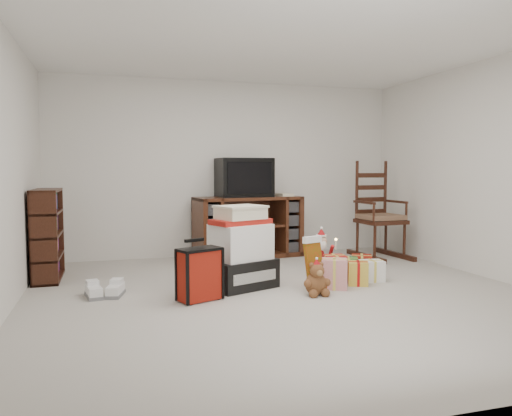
# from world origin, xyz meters

# --- Properties ---
(room) EXTENTS (5.01, 5.01, 2.51)m
(room) POSITION_xyz_m (0.00, 0.00, 1.25)
(room) COLOR #B2ACA3
(room) RESTS_ON ground
(tv_stand) EXTENTS (1.56, 0.74, 0.86)m
(tv_stand) POSITION_xyz_m (0.23, 2.20, 0.43)
(tv_stand) COLOR #482414
(tv_stand) RESTS_ON floor
(bookshelf) EXTENTS (0.28, 0.84, 1.02)m
(bookshelf) POSITION_xyz_m (-2.33, 1.48, 0.49)
(bookshelf) COLOR #3B1C10
(bookshelf) RESTS_ON floor
(rocking_chair) EXTENTS (0.63, 0.98, 1.42)m
(rocking_chair) POSITION_xyz_m (2.01, 1.72, 0.49)
(rocking_chair) COLOR #3B1C10
(rocking_chair) RESTS_ON floor
(gift_pile) EXTENTS (0.80, 0.70, 0.84)m
(gift_pile) POSITION_xyz_m (-0.34, 0.46, 0.37)
(gift_pile) COLOR black
(gift_pile) RESTS_ON floor
(red_suitcase) EXTENTS (0.43, 0.33, 0.59)m
(red_suitcase) POSITION_xyz_m (-0.85, 0.06, 0.26)
(red_suitcase) COLOR maroon
(red_suitcase) RESTS_ON floor
(stocking) EXTENTS (0.29, 0.20, 0.57)m
(stocking) POSITION_xyz_m (0.34, 0.12, 0.28)
(stocking) COLOR #0F680B
(stocking) RESTS_ON floor
(teddy_bear) EXTENTS (0.22, 0.19, 0.32)m
(teddy_bear) POSITION_xyz_m (0.29, -0.06, 0.14)
(teddy_bear) COLOR brown
(teddy_bear) RESTS_ON floor
(santa_figurine) EXTENTS (0.28, 0.26, 0.57)m
(santa_figurine) POSITION_xyz_m (0.69, 0.71, 0.22)
(santa_figurine) COLOR #A01114
(santa_figurine) RESTS_ON floor
(mrs_claus_figurine) EXTENTS (0.29, 0.28, 0.60)m
(mrs_claus_figurine) POSITION_xyz_m (-0.57, 0.67, 0.23)
(mrs_claus_figurine) COLOR #A01114
(mrs_claus_figurine) RESTS_ON floor
(sneaker_pair) EXTENTS (0.40, 0.34, 0.11)m
(sneaker_pair) POSITION_xyz_m (-1.72, 0.47, 0.06)
(sneaker_pair) COLOR white
(sneaker_pair) RESTS_ON floor
(gift_cluster) EXTENTS (0.71, 0.99, 0.24)m
(gift_cluster) POSITION_xyz_m (0.93, 0.41, 0.12)
(gift_cluster) COLOR #A71A13
(gift_cluster) RESTS_ON floor
(crt_television) EXTENTS (0.76, 0.56, 0.54)m
(crt_television) POSITION_xyz_m (0.17, 2.23, 1.13)
(crt_television) COLOR black
(crt_television) RESTS_ON tv_stand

